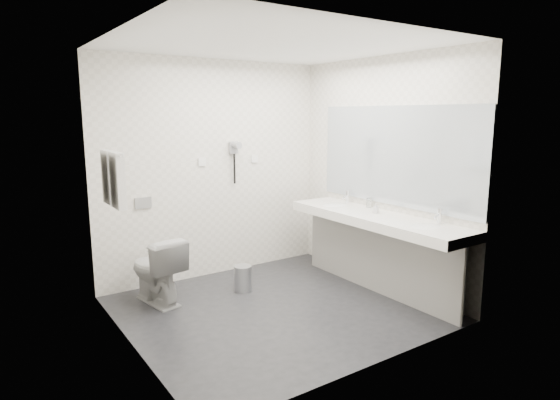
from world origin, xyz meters
TOP-DOWN VIEW (x-y plane):
  - floor at (0.00, 0.00)m, footprint 2.80×2.80m
  - ceiling at (0.00, 0.00)m, footprint 2.80×2.80m
  - wall_back at (0.00, 1.30)m, footprint 2.80×0.00m
  - wall_front at (0.00, -1.30)m, footprint 2.80×0.00m
  - wall_left at (-1.40, 0.00)m, footprint 0.00×2.60m
  - wall_right at (1.40, 0.00)m, footprint 0.00×2.60m
  - vanity_counter at (1.12, -0.20)m, footprint 0.55×2.20m
  - vanity_panel at (1.15, -0.20)m, footprint 0.03×2.15m
  - vanity_post_near at (1.18, -1.24)m, footprint 0.06×0.06m
  - vanity_post_far at (1.18, 0.84)m, footprint 0.06×0.06m
  - mirror at (1.39, -0.20)m, footprint 0.02×2.20m
  - basin_near at (1.12, -0.85)m, footprint 0.40×0.31m
  - basin_far at (1.12, 0.45)m, footprint 0.40×0.31m
  - faucet_near at (1.32, -0.85)m, footprint 0.04×0.04m
  - faucet_far at (1.32, 0.45)m, footprint 0.04×0.04m
  - soap_bottle_a at (1.17, -0.16)m, footprint 0.07×0.07m
  - glass_left at (1.33, 0.11)m, footprint 0.07×0.07m
  - toilet at (-0.91, 0.82)m, footprint 0.50×0.73m
  - flush_plate at (-0.85, 1.29)m, footprint 0.18×0.02m
  - pedal_bin at (-0.03, 0.60)m, footprint 0.19×0.19m
  - bin_lid at (-0.03, 0.60)m, footprint 0.19×0.19m
  - towel_rail at (-1.35, 0.55)m, footprint 0.02×0.62m
  - towel_near at (-1.34, 0.41)m, footprint 0.07×0.24m
  - towel_far at (-1.34, 0.69)m, footprint 0.07×0.24m
  - dryer_cradle at (0.25, 1.27)m, footprint 0.10×0.04m
  - dryer_barrel at (0.25, 1.20)m, footprint 0.08×0.14m
  - dryer_cord at (0.25, 1.26)m, footprint 0.02×0.02m
  - switch_plate_a at (-0.15, 1.29)m, footprint 0.09×0.02m
  - switch_plate_b at (0.55, 1.29)m, footprint 0.09×0.02m

SIDE VIEW (x-z plane):
  - floor at x=0.00m, z-range 0.00..0.00m
  - pedal_bin at x=-0.03m, z-range 0.00..0.27m
  - bin_lid at x=-0.03m, z-range 0.27..0.28m
  - toilet at x=-0.91m, z-range 0.00..0.69m
  - vanity_panel at x=1.15m, z-range 0.00..0.75m
  - vanity_post_near at x=1.18m, z-range 0.00..0.75m
  - vanity_post_far at x=1.18m, z-range 0.00..0.75m
  - vanity_counter at x=1.12m, z-range 0.75..0.85m
  - basin_near at x=1.12m, z-range 0.81..0.86m
  - basin_far at x=1.12m, z-range 0.81..0.86m
  - glass_left at x=1.33m, z-range 0.85..0.95m
  - soap_bottle_a at x=1.17m, z-range 0.85..0.96m
  - faucet_near at x=1.32m, z-range 0.85..1.00m
  - faucet_far at x=1.32m, z-range 0.85..1.00m
  - flush_plate at x=-0.85m, z-range 0.89..1.01m
  - wall_back at x=0.00m, z-range -0.15..2.65m
  - wall_front at x=0.00m, z-range -0.15..2.65m
  - wall_left at x=-1.40m, z-range -0.05..2.55m
  - wall_right at x=1.40m, z-range -0.05..2.55m
  - dryer_cord at x=0.25m, z-range 1.07..1.43m
  - towel_near at x=-1.34m, z-range 1.09..1.57m
  - towel_far at x=-1.34m, z-range 1.09..1.57m
  - switch_plate_a at x=-0.15m, z-range 1.31..1.40m
  - switch_plate_b at x=0.55m, z-range 1.31..1.40m
  - mirror at x=1.39m, z-range 0.92..1.98m
  - dryer_cradle at x=0.25m, z-range 1.43..1.57m
  - dryer_barrel at x=0.25m, z-range 1.49..1.57m
  - towel_rail at x=-1.35m, z-range 1.54..1.56m
  - ceiling at x=0.00m, z-range 2.50..2.50m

